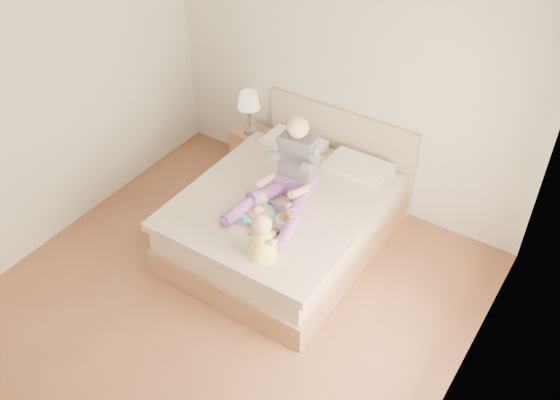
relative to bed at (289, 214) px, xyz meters
The scene contains 7 objects.
room 1.61m from the bed, 85.70° to the right, with size 4.02×4.22×2.71m.
bed is the anchor object (origin of this frame).
nightstand 1.28m from the bed, 141.48° to the left, with size 0.48×0.44×0.50m.
lamp 1.37m from the bed, 142.90° to the left, with size 0.24×0.24×0.50m.
adult 0.54m from the bed, 58.45° to the right, with size 0.69×0.99×0.81m.
tray 0.56m from the bed, 81.91° to the right, with size 0.51×0.40×0.15m.
baby 1.00m from the bed, 71.61° to the right, with size 0.28×0.38×0.43m.
Camera 1 is at (2.47, -2.82, 4.27)m, focal length 40.00 mm.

